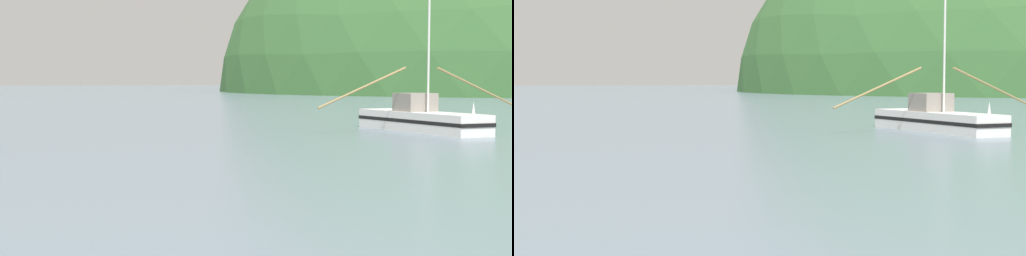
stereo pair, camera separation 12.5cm
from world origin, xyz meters
TOP-DOWN VIEW (x-y plane):
  - fishing_boat_white at (16.12, 44.20)m, footprint 13.08×10.10m

SIDE VIEW (x-z plane):
  - fishing_boat_white at x=16.12m, z-range -3.18..4.59m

